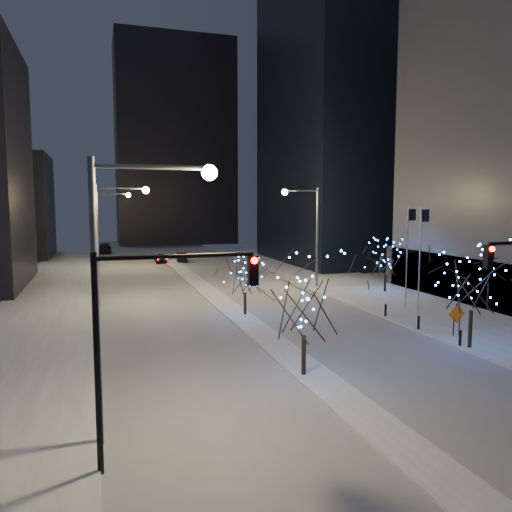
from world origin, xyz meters
name	(u,v)px	position (x,y,z in m)	size (l,w,h in m)	color
ground	(381,430)	(0.00, 0.00, 0.00)	(160.00, 160.00, 0.00)	silver
road	(200,285)	(0.00, 35.00, 0.01)	(20.00, 130.00, 0.02)	#B5BAC5
median	(210,292)	(0.00, 30.00, 0.07)	(2.00, 80.00, 0.15)	white
east_sidewalk	(409,303)	(15.00, 20.00, 0.07)	(10.00, 90.00, 0.15)	white
west_sidewalk	(37,329)	(-14.00, 20.00, 0.07)	(8.00, 90.00, 0.15)	white
horizon_block	(174,144)	(6.00, 92.00, 21.00)	(24.00, 14.00, 42.00)	black
street_lamp_w_near	(127,260)	(-8.94, 2.00, 6.50)	(4.40, 0.56, 10.00)	#595E66
street_lamp_w_mid	(110,227)	(-8.94, 27.00, 6.50)	(4.40, 0.56, 10.00)	#595E66
street_lamp_w_far	(106,219)	(-8.94, 52.00, 6.50)	(4.40, 0.56, 10.00)	#595E66
street_lamp_east	(309,224)	(10.08, 30.00, 6.45)	(3.90, 0.56, 10.00)	#595E66
traffic_signal_west	(148,322)	(-8.44, 0.00, 4.76)	(5.26, 0.43, 7.00)	black
flagpoles	(414,251)	(13.37, 17.25, 4.80)	(1.35, 2.60, 8.00)	silver
bollards	(438,330)	(10.20, 10.00, 0.60)	(0.16, 12.16, 0.90)	black
car_near	(161,258)	(-1.50, 56.13, 0.67)	(1.58, 3.93, 1.34)	black
car_mid	(182,257)	(1.50, 56.11, 0.70)	(1.47, 4.23, 1.39)	black
car_far	(105,249)	(-9.00, 72.65, 0.79)	(2.22, 5.45, 1.58)	black
holiday_tree_median_near	(304,298)	(-0.50, 6.19, 3.92)	(5.33, 5.33, 5.98)	black
holiday_tree_median_far	(245,276)	(0.50, 19.84, 3.07)	(4.55, 4.55, 4.48)	black
holiday_tree_plaza_near	(472,281)	(10.50, 7.56, 4.06)	(6.15, 6.15, 6.02)	black
holiday_tree_plaza_far	(386,259)	(15.90, 25.22, 3.19)	(5.25, 5.25, 4.83)	black
construction_sign	(457,317)	(11.46, 9.87, 1.36)	(1.22, 0.07, 2.00)	black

